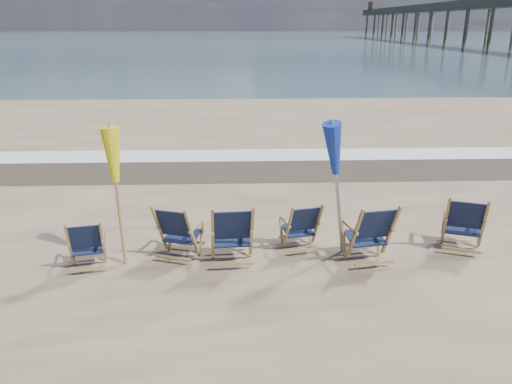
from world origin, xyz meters
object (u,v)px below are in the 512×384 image
at_px(beach_chair_3, 317,226).
at_px(umbrella_blue, 340,151).
at_px(beach_chair_2, 252,235).
at_px(beach_chair_1, 191,235).
at_px(umbrella_yellow, 115,163).
at_px(fishing_pier, 484,17).
at_px(beach_chair_5, 483,226).
at_px(beach_chair_0, 103,244).
at_px(beach_chair_4, 391,233).

height_order(beach_chair_3, umbrella_blue, umbrella_blue).
height_order(beach_chair_2, umbrella_blue, umbrella_blue).
bearing_deg(beach_chair_2, beach_chair_1, -12.38).
bearing_deg(umbrella_blue, umbrella_yellow, -178.62).
height_order(beach_chair_1, beach_chair_2, beach_chair_2).
height_order(umbrella_yellow, fishing_pier, fishing_pier).
bearing_deg(beach_chair_2, fishing_pier, -121.64).
bearing_deg(beach_chair_1, beach_chair_5, -160.39).
distance_m(beach_chair_2, fishing_pier, 82.34).
relative_size(beach_chair_5, umbrella_blue, 0.44).
relative_size(umbrella_yellow, umbrella_blue, 0.94).
relative_size(beach_chair_5, umbrella_yellow, 0.47).
height_order(beach_chair_0, umbrella_blue, umbrella_blue).
relative_size(beach_chair_1, beach_chair_5, 0.95).
xyz_separation_m(beach_chair_0, umbrella_yellow, (0.25, 0.20, 1.26)).
bearing_deg(umbrella_blue, beach_chair_2, -169.69).
xyz_separation_m(beach_chair_4, umbrella_yellow, (-4.33, 0.18, 1.15)).
relative_size(beach_chair_5, fishing_pier, 0.01).
relative_size(beach_chair_1, beach_chair_3, 1.09).
height_order(beach_chair_5, umbrella_yellow, umbrella_yellow).
bearing_deg(umbrella_yellow, beach_chair_5, 0.69).
distance_m(beach_chair_2, beach_chair_3, 1.25).
distance_m(beach_chair_4, fishing_pier, 81.34).
distance_m(beach_chair_2, umbrella_yellow, 2.39).
height_order(umbrella_blue, fishing_pier, fishing_pier).
relative_size(beach_chair_0, beach_chair_5, 0.84).
bearing_deg(beach_chair_4, umbrella_blue, -27.87).
xyz_separation_m(beach_chair_2, beach_chair_3, (1.14, 0.52, -0.09)).
bearing_deg(beach_chair_3, beach_chair_5, 160.87).
height_order(beach_chair_1, beach_chair_3, beach_chair_1).
xyz_separation_m(umbrella_yellow, umbrella_blue, (3.49, 0.08, 0.14)).
bearing_deg(fishing_pier, beach_chair_2, -117.61).
bearing_deg(beach_chair_5, umbrella_yellow, 21.06).
bearing_deg(umbrella_yellow, beach_chair_2, -4.66).
bearing_deg(beach_chair_5, beach_chair_4, 29.24).
xyz_separation_m(beach_chair_3, beach_chair_4, (1.10, -0.54, 0.08)).
height_order(beach_chair_0, umbrella_yellow, umbrella_yellow).
bearing_deg(beach_chair_3, beach_chair_1, -2.95).
relative_size(beach_chair_0, umbrella_yellow, 0.40).
xyz_separation_m(beach_chair_2, fishing_pier, (38.11, 72.87, 4.10)).
height_order(beach_chair_4, fishing_pier, fishing_pier).
height_order(beach_chair_2, fishing_pier, fishing_pier).
distance_m(beach_chair_0, beach_chair_1, 1.39).
bearing_deg(beach_chair_3, beach_chair_2, 11.57).
distance_m(beach_chair_1, beach_chair_4, 3.21).
distance_m(beach_chair_0, beach_chair_5, 6.22).
xyz_separation_m(umbrella_blue, fishing_pier, (36.71, 72.62, 2.81)).
distance_m(beach_chair_1, fishing_pier, 82.67).
xyz_separation_m(beach_chair_5, fishing_pier, (34.24, 72.63, 4.12)).
relative_size(beach_chair_1, beach_chair_4, 0.92).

